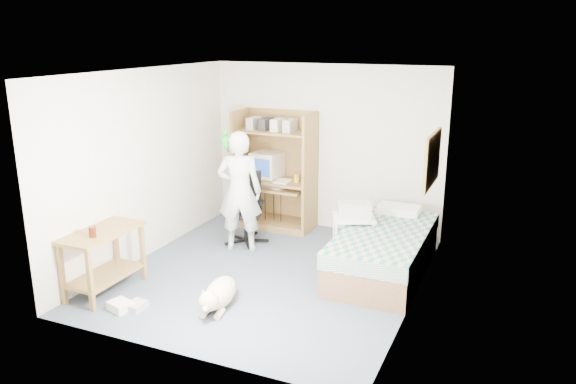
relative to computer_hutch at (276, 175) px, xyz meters
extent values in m
plane|color=#434E5B|center=(0.70, -1.74, -0.82)|extent=(4.00, 4.00, 0.00)
cube|color=silver|center=(0.70, 0.26, 0.43)|extent=(3.60, 0.02, 2.50)
cube|color=silver|center=(2.50, -1.74, 0.43)|extent=(0.02, 4.00, 2.50)
cube|color=silver|center=(-1.10, -1.74, 0.43)|extent=(0.02, 4.00, 2.50)
cube|color=white|center=(0.70, -1.74, 1.68)|extent=(3.60, 4.00, 0.02)
cube|color=olive|center=(-0.58, -0.04, 0.08)|extent=(0.04, 0.60, 1.80)
cube|color=olive|center=(0.58, -0.04, 0.08)|extent=(0.04, 0.60, 1.80)
cube|color=olive|center=(0.00, 0.25, 0.08)|extent=(1.20, 0.02, 1.80)
cube|color=olive|center=(0.00, -0.04, -0.08)|extent=(1.12, 0.60, 0.04)
cube|color=olive|center=(0.00, -0.12, -0.18)|extent=(1.00, 0.50, 0.03)
cube|color=olive|center=(0.00, -0.04, 0.68)|extent=(1.12, 0.55, 0.03)
cube|color=olive|center=(0.00, -0.04, -0.77)|extent=(1.12, 0.60, 0.10)
cube|color=brown|center=(2.00, -1.14, -0.64)|extent=(1.00, 2.00, 0.36)
cube|color=teal|center=(2.00, -1.14, -0.36)|extent=(1.02, 2.02, 0.20)
cube|color=white|center=(2.00, -0.34, -0.22)|extent=(0.55, 0.35, 0.12)
cube|color=brown|center=(-0.85, -2.94, -0.09)|extent=(0.50, 1.00, 0.04)
cube|color=brown|center=(-1.05, -3.39, -0.47)|extent=(0.05, 0.05, 0.70)
cube|color=brown|center=(-0.65, -3.39, -0.47)|extent=(0.05, 0.05, 0.70)
cube|color=brown|center=(-1.05, -2.49, -0.47)|extent=(0.05, 0.05, 0.70)
cube|color=brown|center=(-0.65, -2.49, -0.47)|extent=(0.05, 0.05, 0.70)
cube|color=brown|center=(-0.85, -2.94, -0.62)|extent=(0.46, 0.92, 0.03)
cube|color=#9D7246|center=(2.48, -0.84, 0.63)|extent=(0.03, 0.90, 0.60)
cube|color=brown|center=(2.47, -0.84, 0.94)|extent=(0.04, 0.94, 0.04)
cube|color=brown|center=(2.47, -0.84, 0.32)|extent=(0.04, 0.94, 0.04)
cylinder|color=black|center=(-0.09, -0.87, -0.78)|extent=(0.57, 0.57, 0.06)
cylinder|color=black|center=(-0.09, -0.87, -0.60)|extent=(0.06, 0.06, 0.38)
cube|color=black|center=(-0.09, -0.87, -0.38)|extent=(0.55, 0.55, 0.08)
cube|color=black|center=(-0.15, -0.66, -0.06)|extent=(0.40, 0.18, 0.52)
cube|color=black|center=(-0.31, -0.94, -0.23)|extent=(0.12, 0.28, 0.04)
cube|color=black|center=(0.14, -0.79, -0.23)|extent=(0.12, 0.28, 0.04)
imported|color=silver|center=(-0.04, -1.12, 0.02)|extent=(0.70, 0.57, 1.68)
ellipsoid|color=#159328|center=(-0.24, -1.10, 0.69)|extent=(0.12, 0.12, 0.20)
sphere|color=#159328|center=(-0.23, -1.13, 0.82)|extent=(0.09, 0.09, 0.09)
cone|color=orange|center=(-0.21, -1.17, 0.82)|extent=(0.04, 0.05, 0.03)
cylinder|color=#159328|center=(-0.25, -1.05, 0.58)|extent=(0.07, 0.14, 0.12)
ellipsoid|color=#D6B58F|center=(0.55, -2.70, -0.68)|extent=(0.42, 0.69, 0.29)
sphere|color=#D6B58F|center=(0.62, -3.05, -0.60)|extent=(0.22, 0.22, 0.22)
cone|color=#D6B58F|center=(0.57, -3.08, -0.51)|extent=(0.06, 0.06, 0.08)
cone|color=#D6B58F|center=(0.68, -3.06, -0.51)|extent=(0.06, 0.06, 0.08)
ellipsoid|color=#D6B58F|center=(0.64, -3.14, -0.64)|extent=(0.09, 0.13, 0.07)
cylinder|color=#D6B58F|center=(0.49, -2.36, -0.73)|extent=(0.09, 0.21, 0.10)
cube|color=white|center=(1.54, -0.95, -0.20)|extent=(0.66, 0.60, 0.04)
cube|color=white|center=(1.54, -0.95, -0.66)|extent=(0.60, 0.55, 0.03)
cylinder|color=white|center=(1.31, -1.13, -0.51)|extent=(0.03, 0.03, 0.62)
cylinder|color=white|center=(1.78, -1.13, -0.51)|extent=(0.03, 0.03, 0.62)
cylinder|color=white|center=(1.31, -0.77, -0.51)|extent=(0.03, 0.03, 0.62)
cylinder|color=white|center=(1.78, -0.77, -0.51)|extent=(0.03, 0.03, 0.62)
cube|color=#B8B7B2|center=(1.54, -0.95, -0.09)|extent=(0.51, 0.46, 0.18)
cube|color=beige|center=(-0.15, 0.01, 0.14)|extent=(0.44, 0.46, 0.39)
cube|color=navy|center=(-0.17, -0.20, 0.14)|extent=(0.33, 0.04, 0.27)
cube|color=beige|center=(-0.02, -0.16, -0.15)|extent=(0.47, 0.22, 0.03)
cylinder|color=yellow|center=(0.38, -0.09, 0.00)|extent=(0.08, 0.08, 0.12)
cylinder|color=#40160A|center=(-0.80, -3.13, -0.01)|extent=(0.08, 0.08, 0.12)
cube|color=white|center=(-0.39, -3.25, -0.77)|extent=(0.30, 0.26, 0.10)
cube|color=#B2B2AD|center=(-0.24, -3.17, -0.78)|extent=(0.19, 0.23, 0.08)
camera|label=1|loc=(3.51, -7.62, 2.10)|focal=35.00mm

